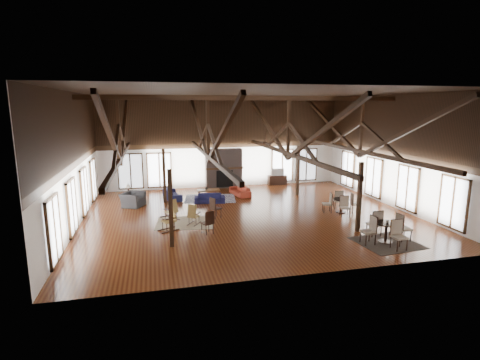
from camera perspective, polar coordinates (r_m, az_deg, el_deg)
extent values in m
plane|color=brown|center=(18.89, 1.35, -5.33)|extent=(16.00, 16.00, 0.00)
cube|color=black|center=(18.12, 1.44, 13.18)|extent=(16.00, 14.00, 0.02)
cube|color=white|center=(25.06, -2.67, 5.75)|extent=(16.00, 0.02, 6.00)
cube|color=white|center=(11.72, 10.06, -0.65)|extent=(16.00, 0.02, 6.00)
cube|color=white|center=(18.01, -24.09, 2.65)|extent=(0.02, 14.00, 6.00)
cube|color=white|center=(21.70, 22.35, 4.08)|extent=(0.02, 14.00, 6.00)
cube|color=black|center=(18.12, 1.43, 12.39)|extent=(15.60, 0.18, 0.22)
cube|color=black|center=(17.73, -17.75, 3.14)|extent=(0.16, 13.70, 0.18)
cube|color=black|center=(17.61, -18.01, 7.49)|extent=(0.14, 0.14, 2.70)
cube|color=black|center=(21.10, -17.25, 7.72)|extent=(0.15, 7.07, 3.12)
cube|color=black|center=(14.14, -19.08, 6.14)|extent=(0.15, 7.07, 3.12)
cube|color=black|center=(17.86, -4.84, 3.69)|extent=(0.16, 13.70, 0.18)
cube|color=black|center=(17.74, -4.91, 8.02)|extent=(0.14, 0.14, 2.70)
cube|color=black|center=(21.21, -6.31, 8.16)|extent=(0.15, 7.07, 3.12)
cube|color=black|center=(14.30, -2.83, 6.79)|extent=(0.15, 7.07, 3.12)
cube|color=black|center=(18.86, 7.30, 4.03)|extent=(0.16, 13.70, 0.18)
cube|color=black|center=(18.74, 7.40, 8.13)|extent=(0.14, 0.14, 2.70)
cube|color=black|center=(22.06, 4.17, 8.31)|extent=(0.15, 7.07, 3.12)
cube|color=black|center=(15.53, 11.95, 6.91)|extent=(0.15, 7.07, 3.12)
cube|color=black|center=(20.60, 17.81, 4.19)|extent=(0.16, 13.70, 0.18)
cube|color=black|center=(20.49, 18.03, 7.94)|extent=(0.14, 0.14, 2.70)
cube|color=black|center=(23.56, 13.59, 8.22)|extent=(0.15, 7.07, 3.12)
cube|color=black|center=(17.60, 23.91, 6.68)|extent=(0.15, 7.07, 3.12)
cube|color=black|center=(14.55, -10.52, -4.32)|extent=(0.16, 0.16, 3.05)
cube|color=black|center=(16.88, 17.74, -2.51)|extent=(0.16, 0.16, 3.05)
cube|color=black|center=(21.38, -11.47, 0.60)|extent=(0.16, 0.16, 3.05)
cube|color=black|center=(23.03, 8.83, 1.44)|extent=(0.16, 0.16, 3.05)
cube|color=brown|center=(24.97, -2.50, 1.80)|extent=(2.40, 0.62, 2.60)
cube|color=black|center=(24.77, -2.35, 0.20)|extent=(1.10, 0.06, 1.10)
cube|color=#311E0E|center=(24.69, -2.38, 1.81)|extent=(2.50, 0.20, 0.12)
cylinder|color=black|center=(17.34, 3.86, 6.80)|extent=(0.04, 0.04, 0.70)
cylinder|color=black|center=(17.37, 3.84, 5.65)|extent=(0.20, 0.20, 0.10)
cube|color=black|center=(17.51, 5.26, 5.67)|extent=(0.70, 0.12, 0.02)
cube|color=black|center=(17.80, 3.42, 5.79)|extent=(0.12, 0.70, 0.02)
cube|color=black|center=(17.24, 2.41, 5.62)|extent=(0.70, 0.12, 0.02)
cube|color=black|center=(16.94, 4.29, 5.50)|extent=(0.12, 0.70, 0.02)
imported|color=#16163C|center=(21.25, -4.64, -2.79)|extent=(1.79, 0.92, 0.50)
imported|color=#16183E|center=(22.41, -10.28, -2.10)|extent=(2.07, 1.08, 0.58)
imported|color=#9F311E|center=(22.95, 0.01, -1.65)|extent=(1.95, 1.04, 0.54)
cube|color=brown|center=(22.24, -4.84, -1.54)|extent=(1.36, 0.70, 0.06)
cube|color=brown|center=(22.01, -6.19, -2.39)|extent=(0.06, 0.06, 0.45)
cube|color=brown|center=(22.44, -6.33, -2.13)|extent=(0.06, 0.06, 0.45)
cube|color=brown|center=(22.17, -3.30, -2.24)|extent=(0.06, 0.06, 0.45)
cube|color=brown|center=(22.60, -3.49, -1.99)|extent=(0.06, 0.06, 0.45)
imported|color=#B2B2B2|center=(22.27, -5.14, -1.21)|extent=(0.18, 0.18, 0.18)
imported|color=#2F2E31|center=(21.20, -16.03, -2.86)|extent=(1.51, 1.44, 0.76)
cube|color=black|center=(21.94, -16.60, -2.64)|extent=(0.46, 0.46, 0.61)
cylinder|color=black|center=(21.83, -16.67, -1.40)|extent=(0.08, 0.08, 0.36)
cone|color=beige|center=(21.78, -16.71, -0.78)|extent=(0.32, 0.32, 0.26)
cube|color=olive|center=(18.25, -10.50, -4.83)|extent=(0.62, 0.62, 0.05)
cube|color=olive|center=(18.03, -10.06, -3.99)|extent=(0.45, 0.43, 0.65)
cube|color=black|center=(18.23, -10.87, -6.08)|extent=(0.58, 0.61, 0.05)
cube|color=black|center=(18.48, -10.05, -5.80)|extent=(0.58, 0.61, 0.05)
cube|color=olive|center=(17.48, -7.04, -5.51)|extent=(0.58, 0.57, 0.04)
cube|color=olive|center=(17.23, -7.34, -4.75)|extent=(0.45, 0.36, 0.61)
cube|color=black|center=(17.66, -7.53, -6.54)|extent=(0.43, 0.66, 0.04)
cube|color=black|center=(17.51, -6.48, -6.67)|extent=(0.43, 0.66, 0.04)
cube|color=olive|center=(16.76, -10.88, -6.20)|extent=(0.62, 0.63, 0.05)
cube|color=olive|center=(16.76, -10.25, -4.99)|extent=(0.37, 0.51, 0.69)
cube|color=black|center=(16.71, -10.51, -7.66)|extent=(0.79, 0.40, 0.05)
cube|color=black|center=(17.05, -11.14, -7.30)|extent=(0.79, 0.40, 0.05)
cube|color=black|center=(18.31, -3.71, -4.36)|extent=(0.59, 0.59, 0.05)
cube|color=black|center=(18.12, -4.21, -3.62)|extent=(0.25, 0.40, 0.57)
cylinder|color=black|center=(18.37, -3.70, -5.07)|extent=(0.04, 0.04, 0.47)
cube|color=black|center=(16.11, -5.00, -6.57)|extent=(0.57, 0.57, 0.05)
cube|color=black|center=(15.86, -4.64, -5.78)|extent=(0.42, 0.21, 0.57)
cylinder|color=black|center=(16.18, -4.99, -7.36)|extent=(0.04, 0.04, 0.47)
cylinder|color=black|center=(16.08, 21.44, -6.16)|extent=(0.93, 0.93, 0.04)
cylinder|color=black|center=(16.19, 21.35, -7.46)|extent=(0.10, 0.10, 0.77)
cylinder|color=black|center=(16.31, 21.25, -8.75)|extent=(0.56, 0.56, 0.04)
cylinder|color=black|center=(19.82, 15.22, -2.83)|extent=(0.83, 0.83, 0.04)
cylinder|color=black|center=(19.90, 15.17, -3.78)|extent=(0.10, 0.10, 0.68)
cylinder|color=black|center=(19.99, 15.12, -4.73)|extent=(0.50, 0.50, 0.04)
imported|color=#B2B2B2|center=(16.09, 21.57, -5.88)|extent=(0.14, 0.14, 0.10)
imported|color=#B2B2B2|center=(19.91, 15.35, -2.56)|extent=(0.17, 0.17, 0.10)
cube|color=black|center=(26.17, 5.70, 0.00)|extent=(1.28, 0.48, 0.64)
imported|color=#B2B2B2|center=(26.07, 5.72, 1.24)|extent=(0.89, 0.21, 0.51)
cube|color=#C2AF87|center=(17.81, -8.39, -6.46)|extent=(2.87, 2.39, 0.01)
cube|color=#16183F|center=(22.21, -4.55, -2.83)|extent=(3.24, 2.65, 0.01)
cube|color=black|center=(16.25, 21.49, -8.89)|extent=(2.49, 2.30, 0.01)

